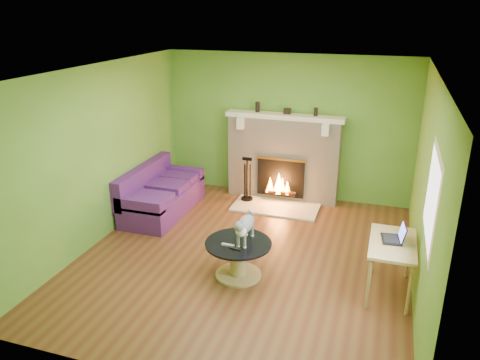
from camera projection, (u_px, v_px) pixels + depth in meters
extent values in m
plane|color=#5D2F1A|center=(245.00, 256.00, 6.66)|extent=(5.00, 5.00, 0.00)
plane|color=white|center=(246.00, 71.00, 5.75)|extent=(5.00, 5.00, 0.00)
plane|color=#548C2D|center=(287.00, 127.00, 8.44)|extent=(5.00, 0.00, 5.00)
plane|color=#548C2D|center=(158.00, 263.00, 3.98)|extent=(5.00, 0.00, 5.00)
plane|color=#548C2D|center=(99.00, 155.00, 6.86)|extent=(0.00, 5.00, 5.00)
plane|color=#548C2D|center=(426.00, 190.00, 5.56)|extent=(0.00, 5.00, 5.00)
plane|color=silver|center=(432.00, 198.00, 4.67)|extent=(0.00, 1.20, 1.20)
plane|color=white|center=(431.00, 198.00, 4.67)|extent=(0.00, 1.06, 1.06)
cube|color=beige|center=(283.00, 159.00, 8.47)|extent=(2.00, 0.35, 1.50)
cube|color=black|center=(281.00, 178.00, 8.41)|extent=(0.85, 0.03, 0.68)
cube|color=gold|center=(281.00, 159.00, 8.28)|extent=(0.91, 0.02, 0.04)
cylinder|color=black|center=(280.00, 193.00, 8.48)|extent=(0.55, 0.07, 0.07)
cube|color=white|center=(285.00, 116.00, 8.17)|extent=(2.10, 0.28, 0.08)
cube|color=white|center=(241.00, 123.00, 8.27)|extent=(0.12, 0.10, 0.20)
cube|color=white|center=(326.00, 130.00, 7.84)|extent=(0.12, 0.10, 0.20)
cube|color=beige|center=(275.00, 207.00, 8.26)|extent=(1.50, 0.75, 0.03)
cube|color=white|center=(285.00, 116.00, 8.17)|extent=(2.10, 0.28, 0.08)
cube|color=#461B69|center=(164.00, 201.00, 8.05)|extent=(0.80, 1.78, 0.40)
cube|color=#461B69|center=(144.00, 180.00, 8.03)|extent=(0.18, 1.78, 0.50)
cube|color=#461B69|center=(139.00, 205.00, 7.25)|extent=(0.80, 0.18, 0.20)
cube|color=#461B69|center=(182.00, 172.00, 8.67)|extent=(0.80, 0.18, 0.20)
cube|color=#461B69|center=(151.00, 198.00, 7.50)|extent=(0.64, 0.47, 0.11)
cube|color=#461B69|center=(167.00, 186.00, 8.02)|extent=(0.64, 0.47, 0.11)
cube|color=#461B69|center=(180.00, 176.00, 8.47)|extent=(0.64, 0.47, 0.11)
cylinder|color=tan|center=(238.00, 274.00, 6.19)|extent=(0.61, 0.61, 0.03)
cylinder|color=tan|center=(238.00, 259.00, 6.11)|extent=(0.22, 0.22, 0.42)
cylinder|color=black|center=(238.00, 243.00, 6.03)|extent=(0.87, 0.87, 0.03)
cube|color=tan|center=(393.00, 244.00, 5.62)|extent=(0.54, 0.94, 0.04)
cylinder|color=tan|center=(369.00, 284.00, 5.43)|extent=(0.04, 0.04, 0.65)
cylinder|color=tan|center=(409.00, 290.00, 5.30)|extent=(0.04, 0.04, 0.65)
cylinder|color=tan|center=(373.00, 250.00, 6.18)|extent=(0.04, 0.04, 0.65)
cylinder|color=tan|center=(408.00, 255.00, 6.05)|extent=(0.04, 0.04, 0.65)
cube|color=#969699|center=(228.00, 245.00, 5.94)|extent=(0.17, 0.05, 0.02)
cube|color=black|center=(235.00, 249.00, 5.86)|extent=(0.16, 0.07, 0.02)
cylinder|color=black|center=(258.00, 107.00, 8.30)|extent=(0.08, 0.08, 0.18)
cylinder|color=black|center=(316.00, 112.00, 8.00)|extent=(0.07, 0.07, 0.14)
cube|color=black|center=(287.00, 111.00, 8.15)|extent=(0.12, 0.08, 0.10)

